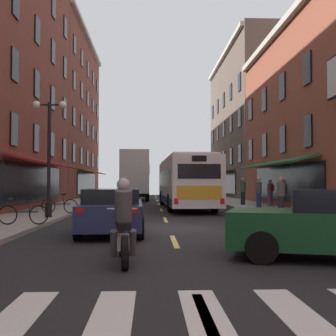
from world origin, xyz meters
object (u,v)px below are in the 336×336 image
object	(u,v)px
pedestrian_rear	(259,192)
street_lamp_twin	(49,152)
pedestrian_near	(270,192)
motorcycle_rider	(123,226)
box_truck	(135,176)
pedestrian_far	(243,191)
sedan_near	(113,210)
bicycle_near	(60,205)
transit_bus	(185,182)
sedan_far	(136,190)
bicycle_mid	(23,214)
pedestrian_mid	(281,195)

from	to	relation	value
pedestrian_rear	street_lamp_twin	size ratio (longest dim) A/B	0.36
pedestrian_near	pedestrian_rear	bearing A→B (deg)	-133.46
motorcycle_rider	pedestrian_near	distance (m)	19.24
box_truck	street_lamp_twin	xyz separation A→B (m)	(-2.88, -19.15, 0.68)
pedestrian_near	pedestrian_far	bearing A→B (deg)	129.82
sedan_near	pedestrian_near	size ratio (longest dim) A/B	2.88
sedan_near	bicycle_near	xyz separation A→B (m)	(-3.10, 6.75, -0.21)
bicycle_near	transit_bus	bearing A→B (deg)	41.77
sedan_far	bicycle_near	xyz separation A→B (m)	(-2.72, -27.65, -0.23)
motorcycle_rider	pedestrian_far	size ratio (longest dim) A/B	1.17
sedan_far	pedestrian_near	world-z (taller)	pedestrian_near
bicycle_mid	pedestrian_rear	bearing A→B (deg)	41.76
sedan_near	pedestrian_far	bearing A→B (deg)	62.49
bicycle_near	pedestrian_near	distance (m)	13.17
pedestrian_near	pedestrian_far	size ratio (longest dim) A/B	0.93
bicycle_near	sedan_far	bearing A→B (deg)	84.38
pedestrian_rear	box_truck	bearing A→B (deg)	57.47
transit_bus	pedestrian_mid	size ratio (longest dim) A/B	7.15
box_truck	bicycle_near	bearing A→B (deg)	-99.82
transit_bus	bicycle_mid	bearing A→B (deg)	-120.25
sedan_near	pedestrian_mid	xyz separation A→B (m)	(7.13, 5.62, 0.30)
pedestrian_mid	motorcycle_rider	bearing A→B (deg)	-66.61
pedestrian_far	pedestrian_rear	world-z (taller)	pedestrian_far
motorcycle_rider	pedestrian_mid	distance (m)	12.34
sedan_far	motorcycle_rider	xyz separation A→B (m)	(1.01, -39.27, -0.02)
bicycle_mid	sedan_far	bearing A→B (deg)	85.17
box_truck	pedestrian_rear	distance (m)	14.89
bicycle_near	bicycle_mid	distance (m)	5.39
motorcycle_rider	bicycle_mid	world-z (taller)	motorcycle_rider
bicycle_mid	pedestrian_far	size ratio (longest dim) A/B	0.97
bicycle_mid	pedestrian_near	size ratio (longest dim) A/B	1.05
bicycle_mid	transit_bus	bearing A→B (deg)	59.75
pedestrian_rear	pedestrian_far	bearing A→B (deg)	31.27
transit_bus	pedestrian_far	bearing A→B (deg)	19.81
street_lamp_twin	pedestrian_far	bearing A→B (deg)	42.58
bicycle_mid	street_lamp_twin	size ratio (longest dim) A/B	0.35
sedan_far	pedestrian_far	distance (m)	21.88
motorcycle_rider	bicycle_near	distance (m)	12.20
box_truck	bicycle_near	xyz separation A→B (m)	(-2.91, -16.83, -1.66)
box_truck	sedan_near	size ratio (longest dim) A/B	1.52
sedan_far	pedestrian_near	xyz separation A→B (m)	(9.06, -21.79, 0.27)
bicycle_near	bicycle_mid	size ratio (longest dim) A/B	1.00
sedan_near	pedestrian_mid	size ratio (longest dim) A/B	2.78
pedestrian_far	transit_bus	bearing A→B (deg)	133.34
box_truck	sedan_far	size ratio (longest dim) A/B	1.58
sedan_near	street_lamp_twin	distance (m)	5.79
transit_bus	motorcycle_rider	world-z (taller)	transit_bus
bicycle_near	pedestrian_rear	world-z (taller)	pedestrian_rear
transit_bus	motorcycle_rider	bearing A→B (deg)	-98.78
motorcycle_rider	pedestrian_far	xyz separation A→B (m)	(6.60, 18.75, 0.34)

